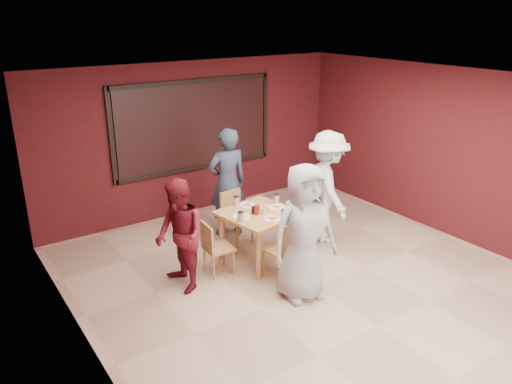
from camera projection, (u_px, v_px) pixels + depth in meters
floor at (317, 287)px, 6.96m from camera, size 7.00×7.00×0.00m
window_blinds at (195, 126)px, 9.06m from camera, size 3.00×0.02×1.50m
dining_table at (259, 218)px, 7.44m from camera, size 1.17×1.17×0.95m
chair_front at (285, 247)px, 6.97m from camera, size 0.50×0.50×0.91m
chair_back at (235, 214)px, 8.17m from camera, size 0.47×0.47×0.86m
chair_left at (214, 245)px, 7.15m from camera, size 0.42×0.42×0.80m
chair_right at (305, 216)px, 7.94m from camera, size 0.60×0.60×0.96m
diner_front at (304, 233)px, 6.43m from camera, size 1.00×0.74×1.85m
diner_back at (227, 183)px, 8.30m from camera, size 0.74×0.54×1.85m
diner_left at (180, 236)px, 6.67m from camera, size 0.62×0.79×1.57m
diner_right at (327, 187)px, 8.07m from camera, size 1.05×1.36×1.85m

